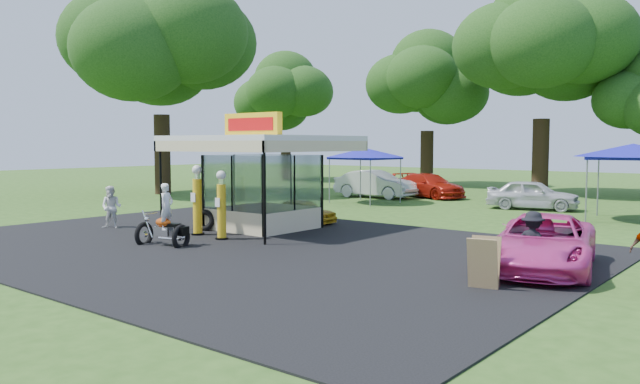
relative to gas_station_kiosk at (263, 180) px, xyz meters
The scene contains 21 objects.
ground 5.67m from the gas_station_kiosk, 68.18° to the right, with size 120.00×120.00×0.00m, color #2C5119.
asphalt_apron 4.01m from the gas_station_kiosk, 56.26° to the right, with size 20.00×14.00×0.04m, color black.
gas_station_kiosk is the anchor object (origin of this frame).
gas_pump_left 2.66m from the gas_station_kiosk, 103.99° to the right, with size 0.45×0.45×2.39m.
gas_pump_right 2.85m from the gas_station_kiosk, 74.42° to the right, with size 0.42×0.42×2.25m.
motorcycle 4.67m from the gas_station_kiosk, 85.87° to the right, with size 1.75×1.14×1.99m.
spare_tires 2.51m from the gas_station_kiosk, 129.91° to the right, with size 1.01×0.89×0.82m.
a_frame_sign 10.89m from the gas_station_kiosk, 20.16° to the right, with size 0.67×0.68×1.12m.
kiosk_car 2.56m from the gas_station_kiosk, 90.00° to the left, with size 1.13×2.82×0.96m, color yellow.
pink_sedan 10.53m from the gas_station_kiosk, ahead, with size 2.27×4.93×1.37m, color #E63E9D.
spectator_west 5.66m from the gas_station_kiosk, 143.56° to the right, with size 0.76×0.59×1.57m, color white.
spectator_east_a 10.61m from the gas_station_kiosk, ahead, with size 0.99×0.57×1.52m, color black.
bg_car_a 14.31m from the gas_station_kiosk, 107.55° to the left, with size 1.66×4.76×1.57m, color beige.
bg_car_b 15.77m from the gas_station_kiosk, 97.04° to the left, with size 1.93×4.75×1.38m, color #B31B0D.
bg_car_c 13.93m from the gas_station_kiosk, 68.59° to the left, with size 1.67×4.15×1.41m, color silver.
tent_west 11.12m from the gas_station_kiosk, 105.55° to the left, with size 4.11×4.11×2.87m.
tent_east 14.70m from the gas_station_kiosk, 48.28° to the left, with size 4.44×4.44×3.11m.
oak_far_a 31.10m from the gas_station_kiosk, 130.62° to the left, with size 8.96×8.96×10.62m.
oak_far_b 26.63m from the gas_station_kiosk, 106.43° to the left, with size 9.39×9.39×11.20m.
oak_far_c 22.87m from the gas_station_kiosk, 84.18° to the left, with size 11.04×11.04×13.02m.
oak_near 19.13m from the gas_station_kiosk, 154.58° to the left, with size 12.50×12.50×14.39m.
Camera 1 is at (13.69, -11.09, 3.11)m, focal length 35.00 mm.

